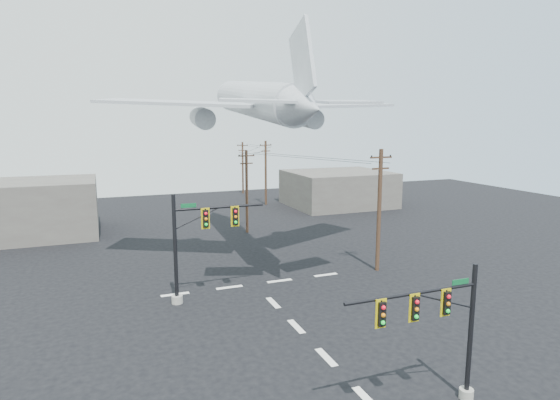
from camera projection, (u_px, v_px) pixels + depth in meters
name	position (u px, v px, depth m)	size (l,w,h in m)	color
ground	(326.00, 357.00, 24.46)	(120.00, 120.00, 0.00)	black
lane_markings	(288.00, 318.00, 29.37)	(14.00, 21.20, 0.01)	white
signal_mast_near	(442.00, 330.00, 19.63)	(6.60, 0.68, 6.22)	gray
signal_mast_far	(195.00, 245.00, 31.54)	(6.55, 0.83, 7.50)	gray
utility_pole_a	(379.00, 208.00, 37.99)	(2.01, 0.33, 10.04)	#492E1F
utility_pole_b	(247.00, 190.00, 51.37)	(1.85, 0.31, 9.15)	#492E1F
utility_pole_c	(266.00, 171.00, 68.89)	(1.93, 0.46, 9.46)	#492E1F
utility_pole_d	(243.00, 167.00, 79.92)	(1.80, 0.56, 8.81)	#492E1F
power_lines	(269.00, 151.00, 57.28)	(9.58, 44.77, 0.47)	black
airliner	(256.00, 101.00, 40.27)	(26.63, 27.98, 7.25)	silver
building_left	(5.00, 210.00, 49.05)	(18.00, 10.00, 6.00)	#615D56
building_right	(338.00, 189.00, 68.67)	(14.00, 12.00, 5.00)	#615D56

